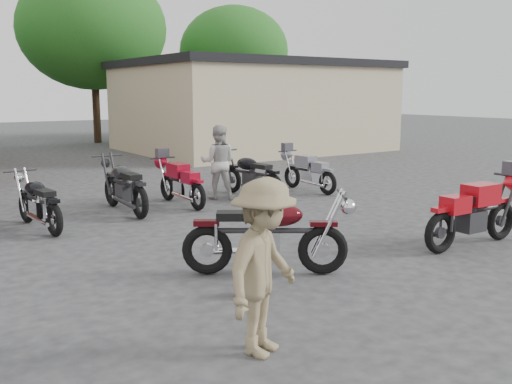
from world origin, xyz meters
TOP-DOWN VIEW (x-y plane):
  - ground at (0.00, 0.00)m, footprint 90.00×90.00m
  - stucco_building at (8.50, 15.00)m, footprint 10.00×8.00m
  - tree_2 at (4.00, 22.00)m, footprint 7.04×7.04m
  - tree_3 at (12.00, 22.00)m, footprint 6.08×6.08m
  - vintage_motorcycle at (-1.00, 0.40)m, footprint 2.22×1.83m
  - sportbike at (2.61, -0.29)m, footprint 2.13×0.75m
  - helmet at (-1.72, -0.17)m, footprint 0.34×0.34m
  - person_light at (1.31, 5.67)m, footprint 1.06×1.01m
  - person_tan at (-2.43, -1.54)m, footprint 1.27×1.07m
  - row_bike_2 at (-2.95, 4.91)m, footprint 0.84×1.99m
  - row_bike_3 at (-1.08, 5.47)m, footprint 0.71×2.14m
  - row_bike_4 at (0.23, 5.47)m, footprint 0.68×1.92m
  - row_bike_5 at (2.08, 5.48)m, footprint 0.92×2.11m
  - row_bike_6 at (3.73, 5.30)m, footprint 0.68×1.88m

SIDE VIEW (x-z plane):
  - ground at x=0.00m, z-range 0.00..0.00m
  - helmet at x=-1.72m, z-range 0.00..0.26m
  - row_bike_6 at x=3.73m, z-range 0.00..1.08m
  - row_bike_4 at x=0.23m, z-range 0.00..1.10m
  - row_bike_2 at x=-2.95m, z-range 0.00..1.12m
  - row_bike_5 at x=2.08m, z-range 0.00..1.18m
  - sportbike at x=2.61m, z-range 0.00..1.23m
  - row_bike_3 at x=-1.08m, z-range 0.00..1.24m
  - vintage_motorcycle at x=-1.00m, z-range 0.00..1.27m
  - person_tan at x=-2.43m, z-range 0.00..1.71m
  - person_light at x=1.31m, z-range 0.00..1.73m
  - stucco_building at x=8.50m, z-range 0.00..3.50m
  - tree_3 at x=12.00m, z-range 0.00..7.60m
  - tree_2 at x=4.00m, z-range 0.00..8.80m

